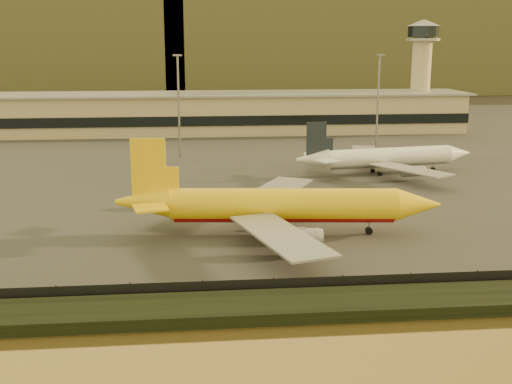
{
  "coord_description": "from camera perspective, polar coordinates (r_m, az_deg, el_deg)",
  "views": [
    {
      "loc": [
        -6.74,
        -80.78,
        28.41
      ],
      "look_at": [
        2.51,
        12.0,
        6.65
      ],
      "focal_mm": 45.0,
      "sensor_mm": 36.0,
      "label": 1
    }
  ],
  "objects": [
    {
      "name": "distant_hills",
      "position": [
        421.02,
        -7.81,
        13.43
      ],
      "size": [
        470.0,
        160.0,
        70.0
      ],
      "color": "brown",
      "rests_on": "ground"
    },
    {
      "name": "gse_vehicle_white",
      "position": [
        113.02,
        -9.85,
        -1.09
      ],
      "size": [
        3.9,
        2.95,
        1.6
      ],
      "primitive_type": "cube",
      "rotation": [
        0.0,
        0.0,
        -0.43
      ],
      "color": "white",
      "rests_on": "tarmac"
    },
    {
      "name": "embankment",
      "position": [
        69.86,
        0.32,
        -10.23
      ],
      "size": [
        320.0,
        7.0,
        1.4
      ],
      "primitive_type": "cube",
      "color": "black",
      "rests_on": "ground"
    },
    {
      "name": "white_narrowbody_jet",
      "position": [
        143.7,
        11.49,
        3.0
      ],
      "size": [
        41.54,
        40.1,
        11.95
      ],
      "rotation": [
        0.0,
        0.0,
        0.16
      ],
      "color": "white",
      "rests_on": "tarmac"
    },
    {
      "name": "gse_vehicle_yellow",
      "position": [
        115.67,
        -0.61,
        -0.45
      ],
      "size": [
        5.0,
        3.74,
        2.05
      ],
      "primitive_type": "cube",
      "rotation": [
        0.0,
        0.0,
        0.42
      ],
      "color": "yellow",
      "rests_on": "tarmac"
    },
    {
      "name": "perimeter_fence",
      "position": [
        73.31,
        -0.01,
        -8.57
      ],
      "size": [
        300.0,
        0.05,
        2.2
      ],
      "primitive_type": "cube",
      "color": "black",
      "rests_on": "tarmac"
    },
    {
      "name": "control_tower",
      "position": [
        225.35,
        14.5,
        11.02
      ],
      "size": [
        11.2,
        11.2,
        35.5
      ],
      "color": "tan",
      "rests_on": "tarmac"
    },
    {
      "name": "tarmac",
      "position": [
        178.17,
        -3.46,
        3.97
      ],
      "size": [
        320.0,
        220.0,
        0.2
      ],
      "primitive_type": "cube",
      "color": "#2D2D2D",
      "rests_on": "ground"
    },
    {
      "name": "dhl_cargo_jet",
      "position": [
        95.96,
        1.97,
        -1.26
      ],
      "size": [
        48.87,
        47.61,
        14.59
      ],
      "rotation": [
        0.0,
        0.0,
        -0.1
      ],
      "color": "yellow",
      "rests_on": "tarmac"
    },
    {
      "name": "ground",
      "position": [
        85.89,
        -0.88,
        -6.18
      ],
      "size": [
        900.0,
        900.0,
        0.0
      ],
      "primitive_type": "plane",
      "color": "black",
      "rests_on": "ground"
    },
    {
      "name": "terminal_building",
      "position": [
        207.66,
        -7.86,
        6.89
      ],
      "size": [
        202.0,
        25.0,
        12.6
      ],
      "color": "tan",
      "rests_on": "tarmac"
    },
    {
      "name": "apron_light_masts",
      "position": [
        157.8,
        2.27,
        8.51
      ],
      "size": [
        152.2,
        12.2,
        25.4
      ],
      "color": "slate",
      "rests_on": "tarmac"
    }
  ]
}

